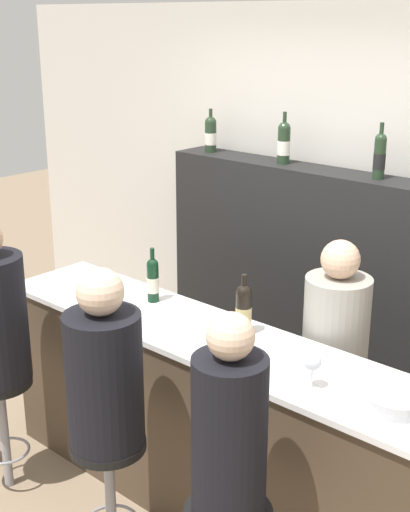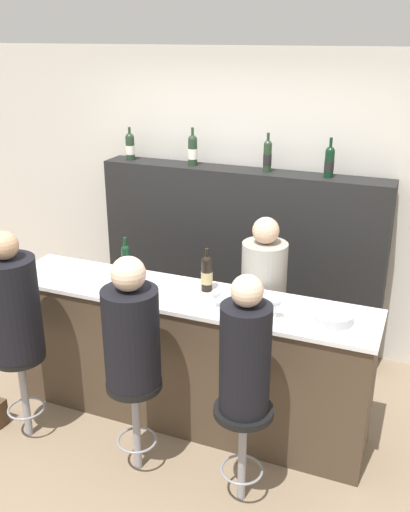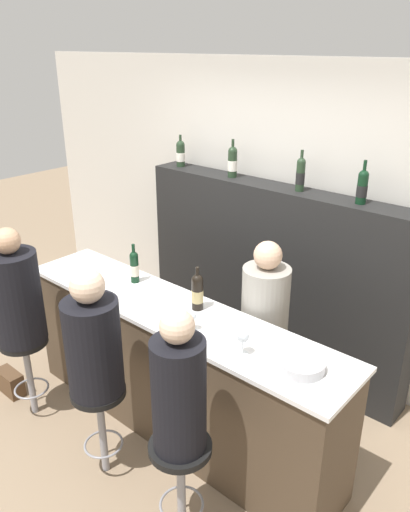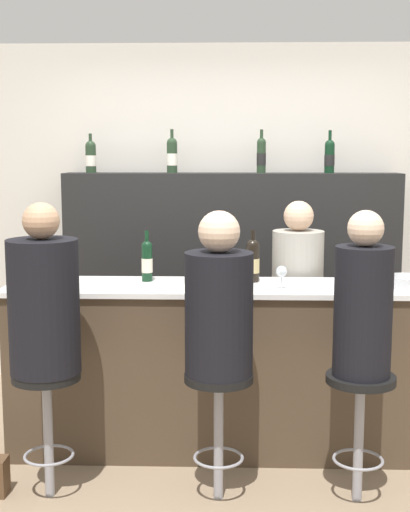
% 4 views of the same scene
% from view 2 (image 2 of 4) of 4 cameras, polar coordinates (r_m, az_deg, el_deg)
% --- Properties ---
extents(ground_plane, '(16.00, 16.00, 0.00)m').
position_cam_2_polar(ground_plane, '(4.29, -3.39, -17.55)').
color(ground_plane, '#8C755B').
extents(wall_back, '(6.40, 0.05, 2.60)m').
position_cam_2_polar(wall_back, '(5.09, 4.41, 5.47)').
color(wall_back, beige).
rests_on(wall_back, ground_plane).
extents(bar_counter, '(2.66, 0.56, 1.02)m').
position_cam_2_polar(bar_counter, '(4.19, -2.02, -10.08)').
color(bar_counter, '#473828').
rests_on(bar_counter, ground_plane).
extents(back_bar_cabinet, '(2.49, 0.28, 1.63)m').
position_cam_2_polar(back_bar_cabinet, '(5.05, 3.46, -0.46)').
color(back_bar_cabinet, black).
rests_on(back_bar_cabinet, ground_plane).
extents(wine_bottle_counter_0, '(0.07, 0.07, 0.31)m').
position_cam_2_polar(wine_bottle_counter_0, '(4.21, -7.90, -0.46)').
color(wine_bottle_counter_0, black).
rests_on(wine_bottle_counter_0, bar_counter).
extents(wine_bottle_counter_1, '(0.08, 0.08, 0.31)m').
position_cam_2_polar(wine_bottle_counter_1, '(3.94, 0.18, -1.71)').
color(wine_bottle_counter_1, black).
rests_on(wine_bottle_counter_1, bar_counter).
extents(wine_bottle_backbar_0, '(0.08, 0.08, 0.29)m').
position_cam_2_polar(wine_bottle_backbar_0, '(5.20, -7.50, 10.83)').
color(wine_bottle_backbar_0, '#233823').
rests_on(wine_bottle_backbar_0, back_bar_cabinet).
extents(wine_bottle_backbar_1, '(0.08, 0.08, 0.32)m').
position_cam_2_polar(wine_bottle_backbar_1, '(4.93, -1.24, 10.56)').
color(wine_bottle_backbar_1, '#233823').
rests_on(wine_bottle_backbar_1, back_bar_cabinet).
extents(wine_bottle_backbar_2, '(0.07, 0.07, 0.32)m').
position_cam_2_polar(wine_bottle_backbar_2, '(4.71, 6.27, 9.94)').
color(wine_bottle_backbar_2, '#233823').
rests_on(wine_bottle_backbar_2, back_bar_cabinet).
extents(wine_bottle_backbar_3, '(0.08, 0.08, 0.31)m').
position_cam_2_polar(wine_bottle_backbar_3, '(4.61, 12.34, 9.20)').
color(wine_bottle_backbar_3, black).
rests_on(wine_bottle_backbar_3, back_bar_cabinet).
extents(wine_glass_0, '(0.08, 0.08, 0.13)m').
position_cam_2_polar(wine_glass_0, '(3.71, 1.08, -3.90)').
color(wine_glass_0, silver).
rests_on(wine_glass_0, bar_counter).
extents(wine_glass_1, '(0.08, 0.08, 0.16)m').
position_cam_2_polar(wine_glass_1, '(3.59, 7.09, -4.61)').
color(wine_glass_1, silver).
rests_on(wine_glass_1, bar_counter).
extents(metal_bowl, '(0.26, 0.26, 0.06)m').
position_cam_2_polar(metal_bowl, '(3.66, 12.61, -5.98)').
color(metal_bowl, '#B7B7BC').
rests_on(metal_bowl, bar_counter).
extents(tasting_menu, '(0.21, 0.30, 0.00)m').
position_cam_2_polar(tasting_menu, '(3.97, -6.85, -3.77)').
color(tasting_menu, white).
rests_on(tasting_menu, bar_counter).
extents(bar_stool_left, '(0.35, 0.35, 0.67)m').
position_cam_2_polar(bar_stool_left, '(4.19, -17.89, -10.99)').
color(bar_stool_left, gray).
rests_on(bar_stool_left, ground_plane).
extents(guest_seated_left, '(0.36, 0.36, 0.87)m').
position_cam_2_polar(guest_seated_left, '(3.95, -18.75, -4.53)').
color(guest_seated_left, black).
rests_on(guest_seated_left, bar_stool_left).
extents(bar_stool_middle, '(0.35, 0.35, 0.67)m').
position_cam_2_polar(bar_stool_middle, '(3.75, -7.00, -14.23)').
color(bar_stool_middle, gray).
rests_on(bar_stool_middle, ground_plane).
extents(guest_seated_middle, '(0.35, 0.35, 0.83)m').
position_cam_2_polar(guest_seated_middle, '(3.48, -7.38, -7.40)').
color(guest_seated_middle, black).
rests_on(guest_seated_middle, bar_stool_middle).
extents(bar_stool_right, '(0.35, 0.35, 0.67)m').
position_cam_2_polar(bar_stool_right, '(3.51, 3.82, -16.89)').
color(bar_stool_right, gray).
rests_on(bar_stool_right, ground_plane).
extents(guest_seated_right, '(0.29, 0.29, 0.84)m').
position_cam_2_polar(guest_seated_right, '(3.22, 4.04, -9.61)').
color(guest_seated_right, black).
rests_on(guest_seated_right, bar_stool_right).
extents(bartender, '(0.33, 0.33, 1.48)m').
position_cam_2_polar(bartender, '(4.37, 5.74, -6.19)').
color(bartender, gray).
rests_on(bartender, ground_plane).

